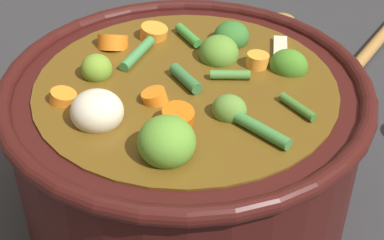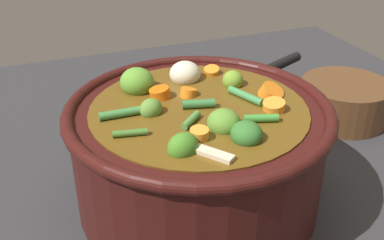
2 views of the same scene
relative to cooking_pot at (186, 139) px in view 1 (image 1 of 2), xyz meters
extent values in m
plane|color=#2D2D30|center=(0.00, 0.00, -0.07)|extent=(1.10, 1.10, 0.00)
cylinder|color=#38110F|center=(0.00, 0.00, -0.01)|extent=(0.29, 0.29, 0.13)
torus|color=#38110F|center=(0.00, 0.00, 0.06)|extent=(0.31, 0.31, 0.01)
cylinder|color=brown|center=(0.00, 0.00, 0.00)|extent=(0.25, 0.25, 0.12)
ellipsoid|color=#5B8835|center=(0.05, -0.01, 0.06)|extent=(0.03, 0.03, 0.02)
ellipsoid|color=olive|center=(-0.06, -0.04, 0.06)|extent=(0.03, 0.03, 0.03)
ellipsoid|color=#336F2C|center=(-0.02, 0.08, 0.06)|extent=(0.04, 0.04, 0.03)
ellipsoid|color=#448124|center=(0.05, 0.08, 0.06)|extent=(0.04, 0.04, 0.03)
ellipsoid|color=#5C962F|center=(0.05, -0.07, 0.07)|extent=(0.06, 0.06, 0.04)
ellipsoid|color=#5A8B2F|center=(-0.01, 0.05, 0.06)|extent=(0.05, 0.05, 0.03)
cylinder|color=orange|center=(0.00, -0.03, 0.06)|extent=(0.03, 0.03, 0.02)
cylinder|color=orange|center=(-0.09, 0.00, 0.06)|extent=(0.04, 0.04, 0.03)
cylinder|color=orange|center=(-0.08, 0.04, 0.06)|extent=(0.04, 0.04, 0.02)
cylinder|color=#DB5F0E|center=(0.03, -0.04, 0.06)|extent=(0.03, 0.03, 0.02)
cylinder|color=orange|center=(0.02, 0.06, 0.06)|extent=(0.03, 0.03, 0.02)
cylinder|color=orange|center=(-0.05, -0.08, 0.06)|extent=(0.03, 0.03, 0.02)
ellipsoid|color=beige|center=(-0.01, -0.08, 0.07)|extent=(0.05, 0.05, 0.03)
cylinder|color=#418747|center=(-0.06, 0.00, 0.06)|extent=(0.03, 0.05, 0.01)
cylinder|color=#41742B|center=(0.09, 0.03, 0.06)|extent=(0.04, 0.01, 0.01)
cylinder|color=#4C8539|center=(0.02, 0.03, 0.06)|extent=(0.03, 0.03, 0.01)
cylinder|color=#3D8D35|center=(-0.05, 0.05, 0.06)|extent=(0.04, 0.02, 0.01)
cylinder|color=#3F823D|center=(0.09, -0.01, 0.06)|extent=(0.05, 0.01, 0.01)
cylinder|color=#38733A|center=(0.00, 0.00, 0.06)|extent=(0.04, 0.02, 0.01)
cube|color=beige|center=(0.02, 0.10, 0.06)|extent=(0.03, 0.04, 0.01)
ellipsoid|color=#A27037|center=(-0.14, 0.33, -0.06)|extent=(0.06, 0.09, 0.02)
cylinder|color=#A27037|center=(-0.01, 0.35, -0.06)|extent=(0.06, 0.23, 0.02)
camera|label=1|loc=(0.28, -0.28, 0.32)|focal=53.40mm
camera|label=2|loc=(0.17, 0.43, 0.30)|focal=43.04mm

